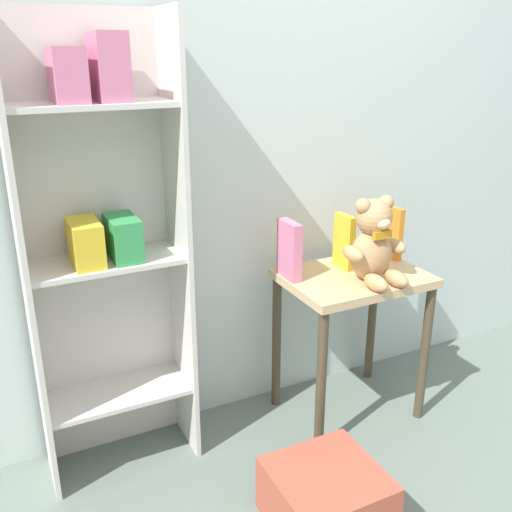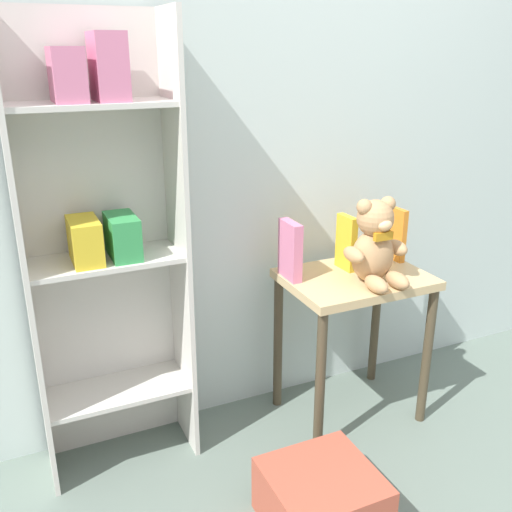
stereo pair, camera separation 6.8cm
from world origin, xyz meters
TOP-DOWN VIEW (x-y plane):
  - wall_back at (0.00, 1.42)m, footprint 4.80×0.06m
  - bookshelf_side at (-0.79, 1.28)m, footprint 0.56×0.27m
  - display_table at (0.20, 1.11)m, footprint 0.58×0.43m
  - teddy_bear at (0.22, 1.02)m, footprint 0.26×0.24m
  - book_standing_pink at (-0.06, 1.20)m, footprint 0.04×0.14m
  - book_standing_yellow at (0.20, 1.19)m, footprint 0.04×0.11m
  - book_standing_orange at (0.46, 1.20)m, footprint 0.03×0.11m
  - storage_bin at (-0.25, 0.59)m, footprint 0.36×0.35m

SIDE VIEW (x-z plane):
  - storage_bin at x=-0.25m, z-range 0.00..0.21m
  - display_table at x=0.20m, z-range 0.21..0.88m
  - book_standing_yellow at x=0.20m, z-range 0.67..0.90m
  - book_standing_orange at x=0.46m, z-range 0.67..0.90m
  - book_standing_pink at x=-0.06m, z-range 0.67..0.90m
  - teddy_bear at x=0.22m, z-range 0.65..1.00m
  - bookshelf_side at x=-0.79m, z-range 0.09..1.78m
  - wall_back at x=0.00m, z-range 0.00..2.50m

